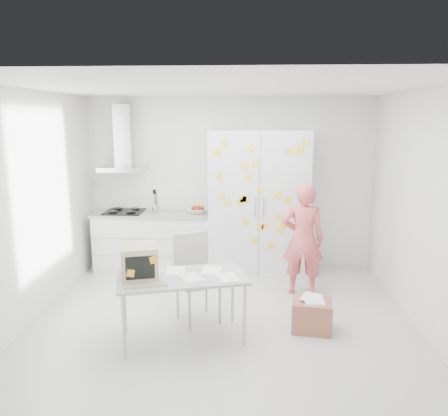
{
  "coord_description": "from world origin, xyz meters",
  "views": [
    {
      "loc": [
        0.26,
        -4.9,
        2.37
      ],
      "look_at": [
        -0.02,
        0.61,
        1.23
      ],
      "focal_mm": 35.0,
      "sensor_mm": 36.0,
      "label": 1
    }
  ],
  "objects_px": {
    "desk": "(155,269)",
    "chair": "(195,272)",
    "cardboard_box": "(312,315)",
    "person": "(303,239)"
  },
  "relations": [
    {
      "from": "desk",
      "to": "chair",
      "type": "height_order",
      "value": "desk"
    },
    {
      "from": "desk",
      "to": "cardboard_box",
      "type": "xyz_separation_m",
      "value": [
        1.7,
        0.33,
        -0.63
      ]
    },
    {
      "from": "person",
      "to": "chair",
      "type": "bearing_deg",
      "value": 39.22
    },
    {
      "from": "chair",
      "to": "cardboard_box",
      "type": "xyz_separation_m",
      "value": [
        1.35,
        -0.24,
        -0.4
      ]
    },
    {
      "from": "chair",
      "to": "cardboard_box",
      "type": "relative_size",
      "value": 2.13
    },
    {
      "from": "person",
      "to": "cardboard_box",
      "type": "bearing_deg",
      "value": 97.0
    },
    {
      "from": "person",
      "to": "cardboard_box",
      "type": "xyz_separation_m",
      "value": [
        -0.01,
        -1.08,
        -0.59
      ]
    },
    {
      "from": "person",
      "to": "desk",
      "type": "distance_m",
      "value": 2.22
    },
    {
      "from": "person",
      "to": "chair",
      "type": "distance_m",
      "value": 1.61
    },
    {
      "from": "desk",
      "to": "chair",
      "type": "distance_m",
      "value": 0.7
    }
  ]
}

